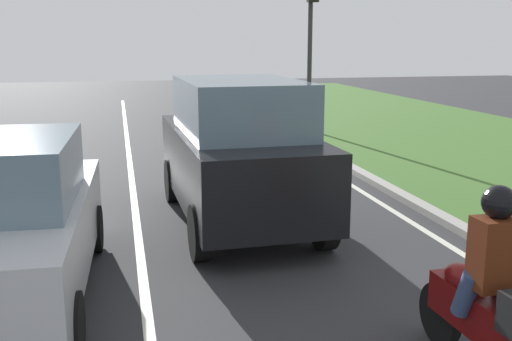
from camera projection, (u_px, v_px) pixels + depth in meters
ground_plane at (162, 169)px, 13.51m from camera, size 60.00×60.00×0.00m
lane_line_center at (131, 171)px, 13.35m from camera, size 0.12×32.00×0.01m
lane_line_right_edge at (314, 162)px, 14.29m from camera, size 0.12×32.00×0.01m
grass_verge_right at (496, 152)px, 15.36m from camera, size 9.00×48.00×0.06m
curb_right at (334, 159)px, 14.39m from camera, size 0.24×48.00×0.12m
car_suv_ahead at (239, 151)px, 9.34m from camera, size 2.07×4.55×2.28m
car_sedan_left_lane at (4, 222)px, 6.54m from camera, size 1.97×4.36×1.86m
motorcycle at (492, 324)px, 4.95m from camera, size 0.41×1.90×1.01m
rider_person at (495, 251)px, 4.87m from camera, size 0.51×0.41×1.16m
traffic_light_near_right at (312, 19)px, 18.10m from camera, size 0.32×0.50×5.25m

